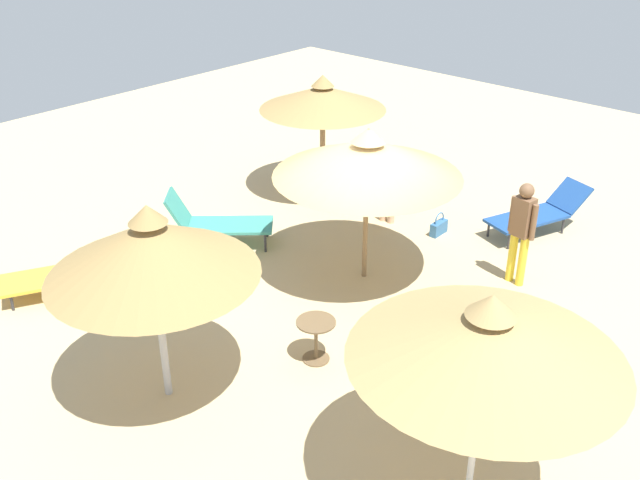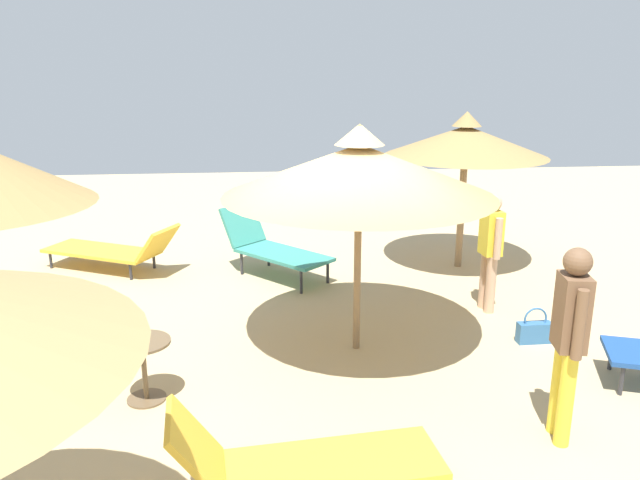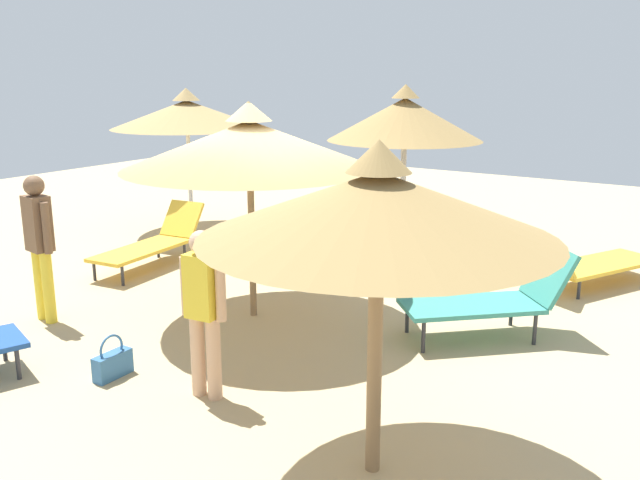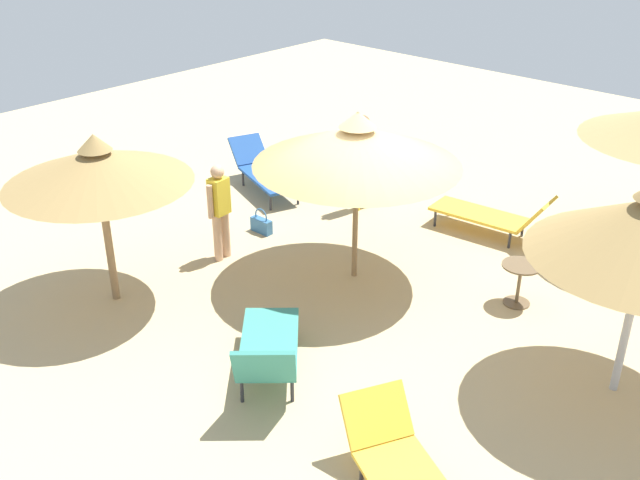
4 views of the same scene
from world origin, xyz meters
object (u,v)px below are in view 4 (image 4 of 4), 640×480
Objects in this scene: parasol_umbrella_far_left at (97,167)px; lounge_chair_far_right at (263,170)px; person_standing_front at (220,207)px; person_standing_edge at (362,156)px; parasol_umbrella_edge at (357,146)px; lounge_chair_near_left at (494,215)px; lounge_chair_center at (268,350)px; handbag at (261,224)px; side_table_round at (520,277)px.

parasol_umbrella_far_left reaches higher than lounge_chair_far_right.
person_standing_front is (-2.29, -1.49, 0.47)m from lounge_chair_far_right.
lounge_chair_far_right is 2.06m from person_standing_edge.
parasol_umbrella_edge is 3.45m from parasol_umbrella_far_left.
parasol_umbrella_far_left is at bearing 151.57° from lounge_chair_near_left.
parasol_umbrella_edge is at bearing 18.89° from lounge_chair_center.
lounge_chair_near_left reaches higher than handbag.
side_table_round reaches higher than handbag.
person_standing_front is 4.48m from side_table_round.
lounge_chair_near_left is at bearing -49.14° from handbag.
handbag is at bearing 130.86° from lounge_chair_near_left.
handbag is (-1.28, -1.29, -0.25)m from lounge_chair_far_right.
parasol_umbrella_edge reaches higher than handbag.
handbag is (2.82, 0.00, -1.84)m from parasol_umbrella_far_left.
handbag is (-1.85, 0.60, -0.85)m from person_standing_edge.
person_standing_edge is at bearing -7.28° from parasol_umbrella_far_left.
lounge_chair_near_left is at bearing -73.71° from lounge_chair_far_right.
parasol_umbrella_far_left is (-2.76, 2.06, -0.06)m from parasol_umbrella_edge.
side_table_round is (1.89, -4.04, -0.45)m from person_standing_front.
side_table_round is (0.87, -4.24, 0.27)m from handbag.
side_table_round is at bearing -48.97° from parasol_umbrella_far_left.
parasol_umbrella_edge is 4.74× the size of side_table_round.
parasol_umbrella_edge is 2.63m from person_standing_edge.
person_standing_front is (1.66, 2.76, 0.41)m from lounge_chair_center.
lounge_chair_far_right is 1.83m from handbag.
parasol_umbrella_edge is 1.70× the size of person_standing_edge.
parasol_umbrella_edge is 2.80m from handbag.
parasol_umbrella_far_left is 1.18× the size of lounge_chair_far_right.
person_standing_edge is (4.53, 2.36, 0.53)m from lounge_chair_center.
person_standing_front is at bearing 172.07° from person_standing_edge.
lounge_chair_center is at bearing -179.12° from lounge_chair_near_left.
lounge_chair_far_right is 4.83× the size of handbag.
person_standing_edge is 3.82m from side_table_round.
lounge_chair_far_right is 2.78m from person_standing_front.
lounge_chair_far_right is 1.18× the size of lounge_chair_center.
lounge_chair_center is (-2.62, -0.90, -1.58)m from parasol_umbrella_edge.
lounge_chair_center is at bearing 160.13° from side_table_round.
parasol_umbrella_far_left is 5.83m from side_table_round.
person_standing_edge reaches higher than side_table_round.
side_table_round is at bearing -66.90° from parasol_umbrella_edge.
parasol_umbrella_far_left reaches higher than handbag.
lounge_chair_center reaches higher than lounge_chair_near_left.
person_standing_front is (1.80, -0.20, -1.11)m from parasol_umbrella_far_left.
lounge_chair_far_right is at bearing 106.29° from lounge_chair_near_left.
lounge_chair_near_left is 3.28× the size of side_table_round.
person_standing_edge is (2.87, -0.40, 0.12)m from person_standing_front.
lounge_chair_center is at bearing -87.24° from parasol_umbrella_far_left.
person_standing_front reaches higher than lounge_chair_far_right.
lounge_chair_center reaches higher than lounge_chair_far_right.
person_standing_edge reaches higher than lounge_chair_center.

